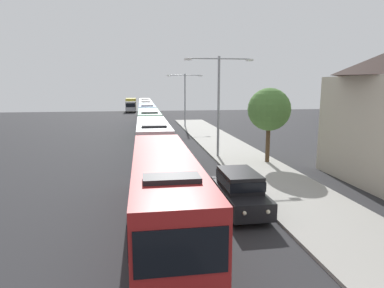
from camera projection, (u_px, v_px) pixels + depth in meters
bus_lead at (164, 188)px, 13.89m from camera, size 2.58×12.35×3.21m
bus_second_in_line at (153, 139)px, 26.93m from camera, size 2.58×11.47×3.21m
bus_middle at (149, 122)px, 39.39m from camera, size 2.58×12.19×3.21m
bus_fourth_in_line at (147, 114)px, 52.11m from camera, size 2.58×11.85×3.21m
bus_rear at (146, 108)px, 65.25m from camera, size 2.58×11.53×3.21m
bus_tail_end at (145, 105)px, 78.08m from camera, size 2.58×11.56×3.21m
white_suv at (240, 189)px, 15.80m from camera, size 1.86×4.71×1.90m
box_truck_oncoming at (131, 105)px, 78.41m from camera, size 2.35×7.14×3.15m
streetlamp_mid at (219, 96)px, 26.87m from camera, size 5.62×0.28×8.16m
streetlamp_far at (185, 94)px, 47.42m from camera, size 5.14×0.28×7.57m
roadside_tree at (269, 110)px, 24.90m from camera, size 3.23×3.23×5.67m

